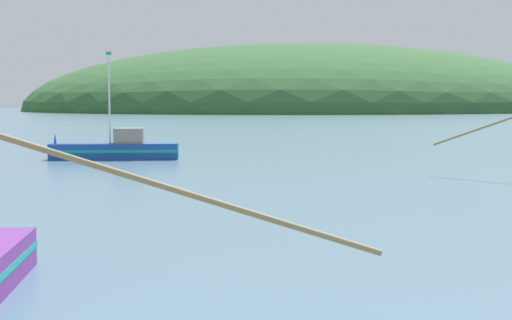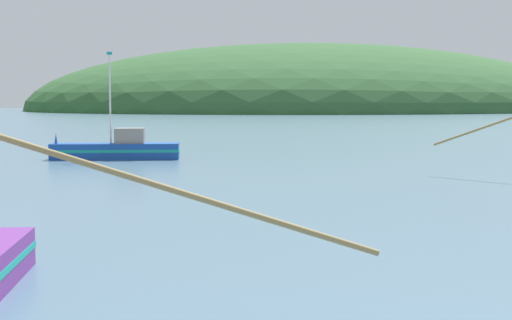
% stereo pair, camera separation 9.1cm
% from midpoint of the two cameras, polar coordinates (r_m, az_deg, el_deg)
% --- Properties ---
extents(hill_mid_left, '(182.00, 145.60, 42.46)m').
position_cam_midpoint_polar(hill_mid_left, '(254.50, 3.97, 3.71)').
color(hill_mid_left, '#2D562D').
rests_on(hill_mid_left, ground).
extents(fishing_boat_blue, '(8.82, 3.12, 7.22)m').
position_cam_midpoint_polar(fishing_boat_blue, '(53.05, -10.32, 0.79)').
color(fishing_boat_blue, '#19479E').
rests_on(fishing_boat_blue, ground).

